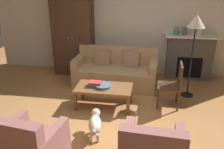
{
  "coord_description": "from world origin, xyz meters",
  "views": [
    {
      "loc": [
        0.55,
        -3.71,
        2.44
      ],
      "look_at": [
        -0.18,
        0.87,
        0.55
      ],
      "focal_mm": 38.91,
      "sensor_mm": 36.0,
      "label": 1
    }
  ],
  "objects_px": {
    "book_stack": "(95,84)",
    "armoire": "(74,36)",
    "armchair_near_left": "(30,148)",
    "fruit_bowl": "(103,86)",
    "side_chair_wooden": "(174,83)",
    "couch": "(116,72)",
    "coffee_table": "(104,89)",
    "floor_lamp": "(196,26)",
    "dog": "(95,123)",
    "mantel_vase_slate": "(185,31)",
    "mantel_vase_cream": "(200,32)",
    "fireplace": "(189,57)",
    "mantel_vase_jade": "(176,31)"
  },
  "relations": [
    {
      "from": "side_chair_wooden",
      "to": "couch",
      "type": "bearing_deg",
      "value": 145.49
    },
    {
      "from": "mantel_vase_cream",
      "to": "floor_lamp",
      "type": "height_order",
      "value": "floor_lamp"
    },
    {
      "from": "armoire",
      "to": "mantel_vase_cream",
      "type": "relative_size",
      "value": 11.36
    },
    {
      "from": "coffee_table",
      "to": "book_stack",
      "type": "xyz_separation_m",
      "value": [
        -0.17,
        0.01,
        0.1
      ]
    },
    {
      "from": "armoire",
      "to": "fruit_bowl",
      "type": "xyz_separation_m",
      "value": [
        1.11,
        -1.72,
        -0.55
      ]
    },
    {
      "from": "side_chair_wooden",
      "to": "mantel_vase_slate",
      "type": "bearing_deg",
      "value": 78.79
    },
    {
      "from": "fireplace",
      "to": "armchair_near_left",
      "type": "height_order",
      "value": "fireplace"
    },
    {
      "from": "fruit_bowl",
      "to": "fireplace",
      "type": "bearing_deg",
      "value": 44.21
    },
    {
      "from": "fruit_bowl",
      "to": "floor_lamp",
      "type": "height_order",
      "value": "floor_lamp"
    },
    {
      "from": "side_chair_wooden",
      "to": "floor_lamp",
      "type": "relative_size",
      "value": 0.51
    },
    {
      "from": "couch",
      "to": "coffee_table",
      "type": "distance_m",
      "value": 1.1
    },
    {
      "from": "book_stack",
      "to": "mantel_vase_slate",
      "type": "xyz_separation_m",
      "value": [
        1.83,
        1.76,
        0.75
      ]
    },
    {
      "from": "floor_lamp",
      "to": "dog",
      "type": "xyz_separation_m",
      "value": [
        -1.67,
        -1.74,
        -1.28
      ]
    },
    {
      "from": "mantel_vase_cream",
      "to": "armchair_near_left",
      "type": "relative_size",
      "value": 0.2
    },
    {
      "from": "fruit_bowl",
      "to": "mantel_vase_slate",
      "type": "bearing_deg",
      "value": 46.86
    },
    {
      "from": "couch",
      "to": "mantel_vase_slate",
      "type": "distance_m",
      "value": 1.94
    },
    {
      "from": "book_stack",
      "to": "dog",
      "type": "relative_size",
      "value": 0.45
    },
    {
      "from": "book_stack",
      "to": "mantel_vase_jade",
      "type": "distance_m",
      "value": 2.51
    },
    {
      "from": "book_stack",
      "to": "armoire",
      "type": "bearing_deg",
      "value": 118.98
    },
    {
      "from": "armchair_near_left",
      "to": "dog",
      "type": "bearing_deg",
      "value": 49.28
    },
    {
      "from": "armoire",
      "to": "armchair_near_left",
      "type": "height_order",
      "value": "armoire"
    },
    {
      "from": "coffee_table",
      "to": "side_chair_wooden",
      "type": "bearing_deg",
      "value": 9.2
    },
    {
      "from": "fruit_bowl",
      "to": "book_stack",
      "type": "xyz_separation_m",
      "value": [
        -0.17,
        0.02,
        0.02
      ]
    },
    {
      "from": "coffee_table",
      "to": "floor_lamp",
      "type": "relative_size",
      "value": 0.63
    },
    {
      "from": "coffee_table",
      "to": "fruit_bowl",
      "type": "distance_m",
      "value": 0.08
    },
    {
      "from": "book_stack",
      "to": "side_chair_wooden",
      "type": "bearing_deg",
      "value": 7.87
    },
    {
      "from": "armchair_near_left",
      "to": "floor_lamp",
      "type": "relative_size",
      "value": 0.5
    },
    {
      "from": "armchair_near_left",
      "to": "mantel_vase_jade",
      "type": "bearing_deg",
      "value": 59.49
    },
    {
      "from": "book_stack",
      "to": "mantel_vase_cream",
      "type": "xyz_separation_m",
      "value": [
        2.19,
        1.76,
        0.74
      ]
    },
    {
      "from": "armchair_near_left",
      "to": "couch",
      "type": "bearing_deg",
      "value": 75.87
    },
    {
      "from": "fireplace",
      "to": "dog",
      "type": "xyz_separation_m",
      "value": [
        -1.79,
        -2.78,
        -0.32
      ]
    },
    {
      "from": "couch",
      "to": "mantel_vase_slate",
      "type": "bearing_deg",
      "value": 23.09
    },
    {
      "from": "mantel_vase_cream",
      "to": "mantel_vase_jade",
      "type": "bearing_deg",
      "value": 180.0
    },
    {
      "from": "couch",
      "to": "mantel_vase_jade",
      "type": "height_order",
      "value": "mantel_vase_jade"
    },
    {
      "from": "couch",
      "to": "floor_lamp",
      "type": "bearing_deg",
      "value": -12.02
    },
    {
      "from": "coffee_table",
      "to": "book_stack",
      "type": "height_order",
      "value": "book_stack"
    },
    {
      "from": "mantel_vase_slate",
      "to": "armoire",
      "type": "bearing_deg",
      "value": -178.76
    },
    {
      "from": "floor_lamp",
      "to": "dog",
      "type": "distance_m",
      "value": 2.73
    },
    {
      "from": "book_stack",
      "to": "mantel_vase_slate",
      "type": "relative_size",
      "value": 1.37
    },
    {
      "from": "coffee_table",
      "to": "mantel_vase_slate",
      "type": "bearing_deg",
      "value": 46.83
    },
    {
      "from": "mantel_vase_jade",
      "to": "mantel_vase_slate",
      "type": "distance_m",
      "value": 0.2
    },
    {
      "from": "mantel_vase_slate",
      "to": "mantel_vase_cream",
      "type": "xyz_separation_m",
      "value": [
        0.36,
        0.0,
        -0.01
      ]
    },
    {
      "from": "floor_lamp",
      "to": "armchair_near_left",
      "type": "bearing_deg",
      "value": -132.81
    },
    {
      "from": "mantel_vase_jade",
      "to": "floor_lamp",
      "type": "bearing_deg",
      "value": -75.72
    },
    {
      "from": "mantel_vase_cream",
      "to": "floor_lamp",
      "type": "relative_size",
      "value": 0.1
    },
    {
      "from": "mantel_vase_jade",
      "to": "floor_lamp",
      "type": "xyz_separation_m",
      "value": [
        0.26,
        -1.02,
        0.32
      ]
    },
    {
      "from": "coffee_table",
      "to": "armchair_near_left",
      "type": "relative_size",
      "value": 1.25
    },
    {
      "from": "coffee_table",
      "to": "mantel_vase_cream",
      "type": "distance_m",
      "value": 2.81
    },
    {
      "from": "mantel_vase_cream",
      "to": "armchair_near_left",
      "type": "bearing_deg",
      "value": -126.72
    },
    {
      "from": "book_stack",
      "to": "side_chair_wooden",
      "type": "distance_m",
      "value": 1.54
    }
  ]
}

